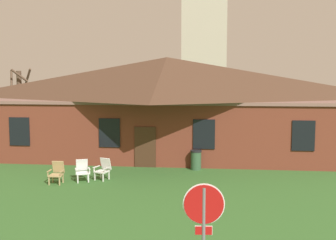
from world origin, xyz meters
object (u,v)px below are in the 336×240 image
at_px(lawn_chair_near_door, 82,170).
at_px(trash_bin, 196,160).
at_px(stop_sign, 204,222).
at_px(lawn_chair_left_end, 103,168).
at_px(lawn_chair_by_porch, 57,172).

relative_size(lawn_chair_near_door, trash_bin, 0.98).
distance_m(stop_sign, lawn_chair_left_end, 11.21).
height_order(stop_sign, lawn_chair_left_end, stop_sign).
height_order(stop_sign, lawn_chair_near_door, stop_sign).
height_order(lawn_chair_near_door, lawn_chair_left_end, same).
bearing_deg(lawn_chair_left_end, trash_bin, 30.30).
distance_m(stop_sign, lawn_chair_by_porch, 11.37).
height_order(lawn_chair_by_porch, lawn_chair_near_door, same).
height_order(lawn_chair_by_porch, lawn_chair_left_end, same).
xyz_separation_m(lawn_chair_near_door, trash_bin, (4.96, 2.77, -0.00)).
bearing_deg(stop_sign, lawn_chair_by_porch, 125.49).
xyz_separation_m(lawn_chair_near_door, lawn_chair_left_end, (0.86, 0.38, 0.00)).
bearing_deg(trash_bin, stop_sign, -87.15).
xyz_separation_m(lawn_chair_left_end, trash_bin, (4.10, 2.39, -0.00)).
bearing_deg(stop_sign, lawn_chair_near_door, 119.91).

